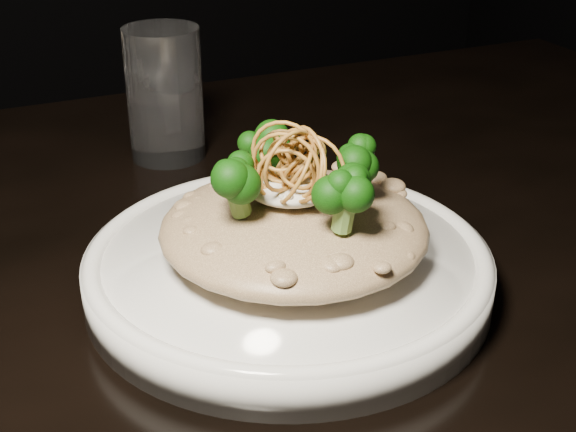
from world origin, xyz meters
The scene contains 7 objects.
table centered at (0.00, 0.00, 0.67)m, with size 1.10×0.80×0.75m.
plate centered at (-0.05, -0.06, 0.76)m, with size 0.27×0.27×0.03m, color white.
risotto centered at (-0.04, -0.06, 0.80)m, with size 0.18×0.18×0.04m, color brown.
broccoli centered at (-0.04, -0.06, 0.84)m, with size 0.13×0.13×0.05m, color black, non-canonical shape.
cheese centered at (-0.04, -0.06, 0.82)m, with size 0.06×0.06×0.02m, color white.
shallots centered at (-0.04, -0.06, 0.85)m, with size 0.06×0.06×0.04m, color brown, non-canonical shape.
drinking_glass centered at (-0.05, 0.20, 0.81)m, with size 0.07×0.07×0.12m, color white.
Camera 1 is at (-0.24, -0.48, 1.04)m, focal length 50.00 mm.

